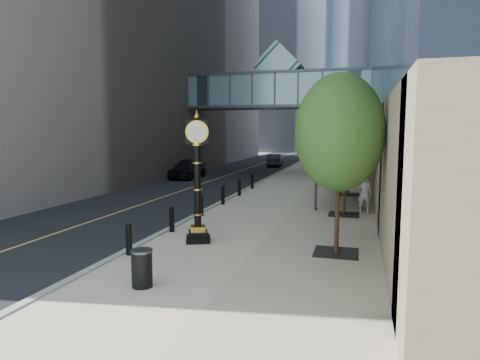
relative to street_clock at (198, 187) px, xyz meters
The scene contains 14 objects.
ground 3.90m from the street_clock, 69.09° to the right, with size 320.00×320.00×0.00m, color gray.
road 37.38m from the street_clock, 98.95° to the left, with size 8.00×180.00×0.02m, color black.
sidewalk 36.99m from the street_clock, 86.59° to the left, with size 8.00×180.00×0.06m, color #B5A98B.
curb 36.97m from the street_clock, 92.80° to the left, with size 0.25×180.00×0.07m, color gray.
distant_tower_c 120.88m from the street_clock, 92.35° to the left, with size 22.00×22.00×65.00m, color #8B9AAF.
skywalk 25.58m from the street_clock, 94.15° to the left, with size 17.00×4.20×5.80m.
entrance_canopy 12.04m from the street_clock, 66.74° to the left, with size 3.00×8.00×4.38m.
bollard_row 6.24m from the street_clock, 104.37° to the left, with size 0.20×16.20×0.90m.
street_trees 12.00m from the street_clock, 66.20° to the left, with size 2.77×28.50×5.70m.
street_clock is the anchor object (origin of this frame).
trash_bin 4.76m from the street_clock, 86.77° to the right, with size 0.52×0.52×0.90m, color black.
pedestrian 9.09m from the street_clock, 50.95° to the left, with size 0.68×0.45×1.88m, color #BBB5AB.
car_near 20.58m from the street_clock, 113.68° to the left, with size 1.94×4.82×1.64m, color black.
car_far 32.55m from the street_clock, 96.32° to the left, with size 1.43×4.09×1.35m, color black.
Camera 1 is at (4.25, -10.72, 3.99)m, focal length 32.00 mm.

